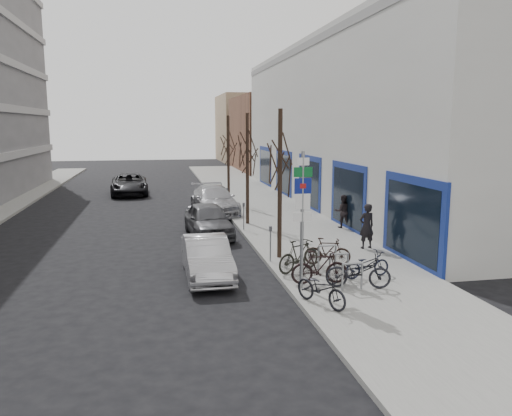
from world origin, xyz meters
name	(u,v)px	position (x,y,z in m)	size (l,w,h in m)	color
ground	(221,298)	(0.00, 0.00, 0.00)	(120.00, 120.00, 0.00)	black
sidewalk_east	(285,223)	(4.50, 10.00, 0.07)	(5.00, 70.00, 0.15)	slate
commercial_building	(449,124)	(17.00, 16.00, 5.00)	(20.00, 32.00, 10.00)	#B7B7B2
brick_building_far	(291,134)	(13.00, 40.00, 4.00)	(12.00, 14.00, 8.00)	brown
tan_building_far	(267,128)	(13.50, 55.00, 4.50)	(13.00, 12.00, 9.00)	#937A5B
highway_sign_pole	(302,211)	(2.40, -0.01, 2.46)	(0.55, 0.10, 4.20)	gray
bike_rack	(339,263)	(3.80, 0.60, 0.66)	(0.66, 2.26, 0.83)	gray
tree_near	(280,149)	(2.60, 3.50, 4.10)	(1.80, 1.80, 5.50)	black
tree_mid	(247,143)	(2.60, 10.00, 4.10)	(1.80, 1.80, 5.50)	black
tree_far	(228,139)	(2.60, 16.50, 4.10)	(1.80, 1.80, 5.50)	black
meter_front	(270,240)	(2.15, 3.00, 0.92)	(0.10, 0.08, 1.27)	gray
meter_mid	(244,214)	(2.15, 8.50, 0.92)	(0.10, 0.08, 1.27)	gray
meter_back	(227,197)	(2.15, 14.00, 0.92)	(0.10, 0.08, 1.27)	gray
bike_near_left	(321,286)	(2.51, -1.52, 0.69)	(0.53, 1.77, 1.08)	black
bike_near_right	(319,267)	(3.04, 0.23, 0.69)	(0.52, 1.76, 1.07)	black
bike_mid_curb	(367,262)	(4.73, 0.56, 0.64)	(0.49, 1.61, 0.98)	black
bike_mid_inner	(299,255)	(2.79, 1.61, 0.70)	(0.54, 1.81, 1.10)	black
bike_far_curb	(358,269)	(4.04, -0.36, 0.73)	(0.58, 1.91, 1.17)	black
bike_far_inner	(327,251)	(3.97, 2.16, 0.64)	(0.48, 1.61, 0.98)	black
parked_car_front	(207,258)	(-0.20, 2.05, 0.66)	(1.40, 4.02, 1.32)	#ACACB2
parked_car_mid	(208,220)	(0.48, 8.17, 0.74)	(1.76, 4.37, 1.49)	#4A4A4F
parked_car_back	(214,200)	(1.40, 13.86, 0.77)	(2.17, 5.33, 1.55)	#9C9CA0
lane_car	(129,184)	(-3.67, 22.84, 0.75)	(2.50, 5.43, 1.51)	black
pedestrian_near	(367,226)	(6.26, 4.13, 1.04)	(0.65, 0.42, 1.77)	black
pedestrian_far	(343,211)	(6.80, 8.10, 0.94)	(0.58, 0.39, 1.58)	black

